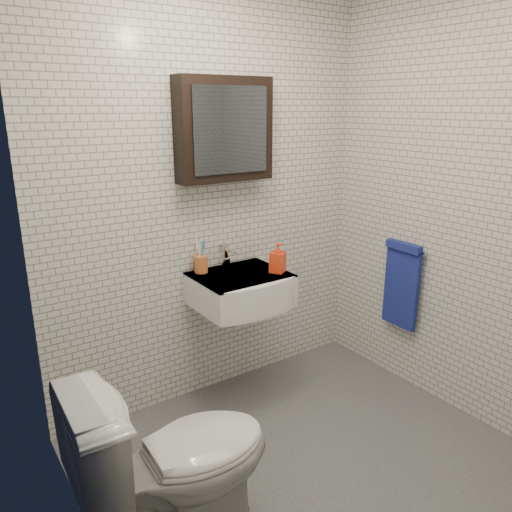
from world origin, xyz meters
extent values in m
cube|color=#494C50|center=(0.00, 0.00, 0.01)|extent=(2.20, 2.00, 0.01)
cube|color=silver|center=(0.00, 1.00, 1.25)|extent=(2.20, 0.02, 2.50)
cube|color=silver|center=(-1.10, 0.00, 1.25)|extent=(0.02, 2.00, 2.50)
cube|color=silver|center=(1.10, 0.00, 1.25)|extent=(0.02, 2.00, 2.50)
cube|color=white|center=(0.05, 0.78, 0.75)|extent=(0.55, 0.45, 0.20)
cylinder|color=silver|center=(0.05, 0.80, 0.84)|extent=(0.31, 0.31, 0.02)
cylinder|color=silver|center=(0.05, 0.80, 0.85)|extent=(0.04, 0.04, 0.01)
cube|color=white|center=(0.05, 0.78, 0.84)|extent=(0.55, 0.45, 0.01)
cylinder|color=silver|center=(0.05, 0.94, 0.88)|extent=(0.06, 0.06, 0.06)
cylinder|color=silver|center=(0.05, 0.94, 0.94)|extent=(0.03, 0.03, 0.08)
cylinder|color=silver|center=(0.05, 0.88, 0.97)|extent=(0.02, 0.12, 0.02)
cube|color=silver|center=(0.05, 0.97, 0.99)|extent=(0.02, 0.09, 0.01)
cube|color=black|center=(0.05, 0.93, 1.70)|extent=(0.60, 0.14, 0.60)
cube|color=#3F444C|center=(0.05, 0.85, 1.70)|extent=(0.49, 0.01, 0.49)
cylinder|color=silver|center=(1.06, 0.35, 0.95)|extent=(0.02, 0.30, 0.02)
cylinder|color=silver|center=(1.08, 0.48, 0.95)|extent=(0.04, 0.02, 0.02)
cylinder|color=silver|center=(1.08, 0.22, 0.95)|extent=(0.04, 0.02, 0.02)
cube|color=#212B99|center=(1.05, 0.35, 0.68)|extent=(0.03, 0.26, 0.54)
cube|color=#212B99|center=(1.04, 0.35, 0.96)|extent=(0.05, 0.26, 0.05)
cylinder|color=#C66631|center=(-0.13, 0.94, 0.90)|extent=(0.10, 0.10, 0.10)
cylinder|color=white|center=(-0.14, 0.93, 0.97)|extent=(0.02, 0.03, 0.20)
cylinder|color=#3A82BB|center=(-0.12, 0.93, 0.96)|extent=(0.02, 0.02, 0.18)
cylinder|color=white|center=(-0.13, 0.95, 0.98)|extent=(0.02, 0.04, 0.21)
cylinder|color=#3A82BB|center=(-0.11, 0.95, 0.96)|extent=(0.03, 0.04, 0.19)
imported|color=#FF501A|center=(0.26, 0.67, 0.94)|extent=(0.12, 0.12, 0.19)
imported|color=silver|center=(-0.80, -0.04, 0.42)|extent=(0.84, 0.50, 0.84)
camera|label=1|loc=(-1.50, -1.65, 1.84)|focal=35.00mm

